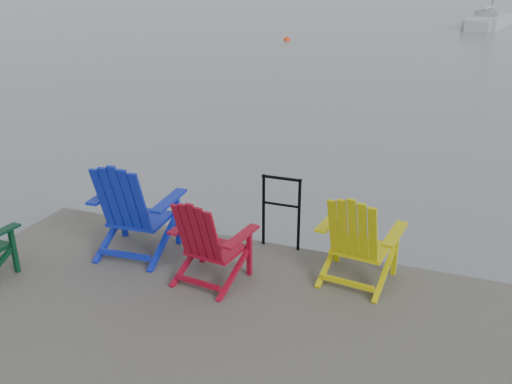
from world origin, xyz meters
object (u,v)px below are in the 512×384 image
(chair_yellow, at_px, (358,238))
(buoy_b, at_px, (287,40))
(chair_red, at_px, (208,240))
(handrail, at_px, (281,205))
(sailboat_near, at_px, (489,22))
(chair_blue, at_px, (133,208))

(chair_yellow, distance_m, buoy_b, 28.27)
(chair_red, height_order, chair_yellow, chair_yellow)
(handrail, relative_size, chair_red, 0.92)
(sailboat_near, relative_size, buoy_b, 29.45)
(chair_blue, xyz_separation_m, buoy_b, (-6.68, 26.98, -1.09))
(handrail, xyz_separation_m, chair_blue, (-1.53, -0.76, 0.05))
(chair_red, bearing_deg, handrail, 73.63)
(handrail, bearing_deg, chair_yellow, -25.97)
(chair_blue, bearing_deg, handrail, 22.58)
(handrail, height_order, chair_blue, chair_blue)
(chair_blue, bearing_deg, chair_red, -17.73)
(chair_blue, xyz_separation_m, chair_yellow, (2.53, 0.28, -0.07))
(handrail, relative_size, sailboat_near, 0.07)
(chair_blue, distance_m, buoy_b, 27.82)
(buoy_b, bearing_deg, chair_yellow, -70.98)
(handrail, distance_m, chair_red, 1.13)
(chair_red, height_order, sailboat_near, sailboat_near)
(chair_yellow, height_order, sailboat_near, sailboat_near)
(chair_blue, bearing_deg, sailboat_near, 79.54)
(chair_yellow, relative_size, sailboat_near, 0.09)
(handrail, bearing_deg, sailboat_near, 85.51)
(handrail, bearing_deg, chair_blue, -153.46)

